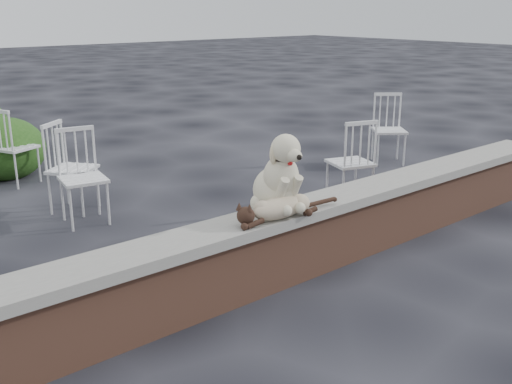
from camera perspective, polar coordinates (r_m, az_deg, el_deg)
ground at (r=5.24m, az=7.67°, el=-6.29°), size 60.00×60.00×0.00m
brick_wall at (r=5.14m, az=7.78°, el=-3.73°), size 6.00×0.30×0.50m
capstone at (r=5.05m, az=7.91°, el=-0.66°), size 6.20×0.40×0.08m
dog at (r=4.50m, az=1.86°, el=2.01°), size 0.49×0.60×0.63m
cat at (r=4.40m, az=2.35°, el=-1.33°), size 1.14×0.42×0.19m
chair_a at (r=6.54m, az=-17.06°, el=2.24°), size 0.79×0.79×0.94m
chair_d at (r=8.43m, az=12.55°, el=5.85°), size 0.79×0.79×0.94m
chair_e at (r=7.79m, az=-21.98°, el=4.08°), size 0.74×0.74×0.94m
chair_b at (r=6.12m, az=-16.12°, el=1.34°), size 0.65×0.65×0.94m
chair_c at (r=6.59m, az=8.96°, el=2.92°), size 0.71×0.71×0.94m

